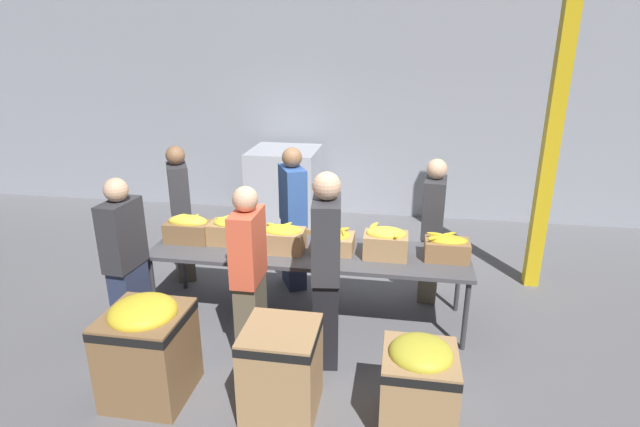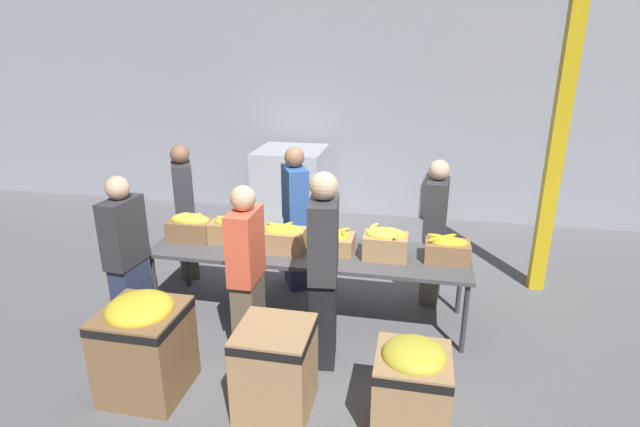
{
  "view_description": "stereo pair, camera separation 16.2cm",
  "coord_description": "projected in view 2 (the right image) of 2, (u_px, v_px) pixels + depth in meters",
  "views": [
    {
      "loc": [
        0.9,
        -4.64,
        2.81
      ],
      "look_at": [
        0.13,
        -0.02,
        1.18
      ],
      "focal_mm": 28.0,
      "sensor_mm": 36.0,
      "label": 1
    },
    {
      "loc": [
        1.06,
        -4.61,
        2.81
      ],
      "look_at": [
        0.13,
        -0.02,
        1.18
      ],
      "focal_mm": 28.0,
      "sensor_mm": 36.0,
      "label": 2
    }
  ],
  "objects": [
    {
      "name": "donation_bin_0",
      "position": [
        144.0,
        342.0,
        4.09
      ],
      "size": [
        0.64,
        0.64,
        0.89
      ],
      "color": "olive",
      "rests_on": "ground_plane"
    },
    {
      "name": "banana_box_1",
      "position": [
        234.0,
        229.0,
        5.33
      ],
      "size": [
        0.48,
        0.31,
        0.3
      ],
      "color": "#A37A4C",
      "rests_on": "sorting_table"
    },
    {
      "name": "banana_box_2",
      "position": [
        283.0,
        238.0,
        5.11
      ],
      "size": [
        0.43,
        0.33,
        0.27
      ],
      "color": "tan",
      "rests_on": "sorting_table"
    },
    {
      "name": "banana_box_3",
      "position": [
        334.0,
        241.0,
        5.09
      ],
      "size": [
        0.42,
        0.33,
        0.24
      ],
      "color": "tan",
      "rests_on": "sorting_table"
    },
    {
      "name": "volunteer_0",
      "position": [
        185.0,
        213.0,
        6.06
      ],
      "size": [
        0.4,
        0.5,
        1.66
      ],
      "rotation": [
        0.0,
        0.0,
        -1.09
      ],
      "color": "#6B604C",
      "rests_on": "ground_plane"
    },
    {
      "name": "banana_box_5",
      "position": [
        447.0,
        249.0,
        4.86
      ],
      "size": [
        0.43,
        0.29,
        0.26
      ],
      "color": "olive",
      "rests_on": "sorting_table"
    },
    {
      "name": "banana_box_0",
      "position": [
        191.0,
        227.0,
        5.39
      ],
      "size": [
        0.47,
        0.3,
        0.3
      ],
      "color": "olive",
      "rests_on": "sorting_table"
    },
    {
      "name": "wall_back",
      "position": [
        356.0,
        94.0,
        7.94
      ],
      "size": [
        16.0,
        0.08,
        4.0
      ],
      "color": "#9399A3",
      "rests_on": "ground_plane"
    },
    {
      "name": "sorting_table",
      "position": [
        308.0,
        254.0,
        5.16
      ],
      "size": [
        3.26,
        0.86,
        0.76
      ],
      "color": "#4C4C51",
      "rests_on": "ground_plane"
    },
    {
      "name": "pallet_stack_0",
      "position": [
        291.0,
        188.0,
        7.87
      ],
      "size": [
        1.12,
        1.12,
        1.22
      ],
      "color": "olive",
      "rests_on": "ground_plane"
    },
    {
      "name": "donation_bin_1",
      "position": [
        275.0,
        366.0,
        3.9
      ],
      "size": [
        0.57,
        0.57,
        0.74
      ],
      "color": "tan",
      "rests_on": "ground_plane"
    },
    {
      "name": "ground_plane",
      "position": [
        309.0,
        315.0,
        5.39
      ],
      "size": [
        30.0,
        30.0,
        0.0
      ],
      "primitive_type": "plane",
      "color": "slate"
    },
    {
      "name": "volunteer_3",
      "position": [
        247.0,
        275.0,
        4.46
      ],
      "size": [
        0.23,
        0.44,
        1.65
      ],
      "rotation": [
        0.0,
        0.0,
        1.58
      ],
      "color": "#6B604C",
      "rests_on": "ground_plane"
    },
    {
      "name": "volunteer_5",
      "position": [
        324.0,
        271.0,
        4.38
      ],
      "size": [
        0.3,
        0.51,
        1.79
      ],
      "rotation": [
        0.0,
        0.0,
        1.69
      ],
      "color": "black",
      "rests_on": "ground_plane"
    },
    {
      "name": "banana_box_4",
      "position": [
        386.0,
        243.0,
        4.93
      ],
      "size": [
        0.43,
        0.33,
        0.32
      ],
      "color": "tan",
      "rests_on": "sorting_table"
    },
    {
      "name": "support_pillar",
      "position": [
        561.0,
        120.0,
        5.35
      ],
      "size": [
        0.16,
        0.16,
        4.0
      ],
      "color": "gold",
      "rests_on": "ground_plane"
    },
    {
      "name": "volunteer_1",
      "position": [
        295.0,
        219.0,
        5.8
      ],
      "size": [
        0.41,
        0.51,
        1.69
      ],
      "rotation": [
        0.0,
        0.0,
        -1.1
      ],
      "color": "#2D3856",
      "rests_on": "ground_plane"
    },
    {
      "name": "volunteer_4",
      "position": [
        434.0,
        233.0,
        5.47
      ],
      "size": [
        0.26,
        0.46,
        1.63
      ],
      "rotation": [
        0.0,
        0.0,
        -1.68
      ],
      "color": "#6B604C",
      "rests_on": "ground_plane"
    },
    {
      "name": "volunteer_2",
      "position": [
        127.0,
        260.0,
        4.78
      ],
      "size": [
        0.25,
        0.46,
        1.65
      ],
      "rotation": [
        0.0,
        0.0,
        1.5
      ],
      "color": "#2D3856",
      "rests_on": "ground_plane"
    },
    {
      "name": "donation_bin_2",
      "position": [
        412.0,
        384.0,
        3.7
      ],
      "size": [
        0.56,
        0.56,
        0.75
      ],
      "color": "tan",
      "rests_on": "ground_plane"
    }
  ]
}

